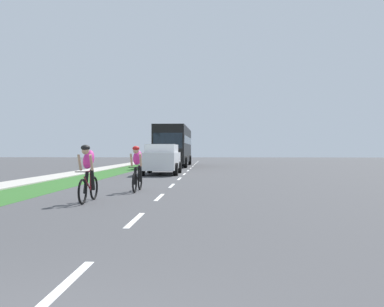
% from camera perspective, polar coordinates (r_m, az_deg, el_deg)
% --- Properties ---
extents(ground_plane, '(120.00, 120.00, 0.00)m').
position_cam_1_polar(ground_plane, '(22.25, -1.41, -3.24)').
color(ground_plane, '#424244').
extents(grass_verge, '(2.14, 70.00, 0.01)m').
position_cam_1_polar(grass_verge, '(23.09, -13.50, -3.10)').
color(grass_verge, '#2D6026').
rests_on(grass_verge, ground_plane).
extents(sidewalk_concrete, '(1.63, 70.00, 0.10)m').
position_cam_1_polar(sidewalk_concrete, '(23.68, -17.90, -3.02)').
color(sidewalk_concrete, '#B2ADA3').
rests_on(sidewalk_concrete, ground_plane).
extents(lane_markings_center, '(0.12, 53.80, 0.01)m').
position_cam_1_polar(lane_markings_center, '(26.23, -0.81, -2.67)').
color(lane_markings_center, white).
rests_on(lane_markings_center, ground_plane).
extents(cyclist_lead, '(0.42, 1.72, 1.58)m').
position_cam_1_polar(cyclist_lead, '(11.44, -14.53, -2.66)').
color(cyclist_lead, black).
rests_on(cyclist_lead, ground_plane).
extents(cyclist_trailing, '(0.42, 1.72, 1.58)m').
position_cam_1_polar(cyclist_trailing, '(14.10, -7.78, -2.06)').
color(cyclist_trailing, black).
rests_on(cyclist_trailing, ground_plane).
extents(suv_white, '(2.15, 4.70, 1.79)m').
position_cam_1_polar(suv_white, '(24.20, -4.29, -0.70)').
color(suv_white, silver).
rests_on(suv_white, ground_plane).
extents(bus_black, '(2.78, 11.60, 3.48)m').
position_cam_1_polar(bus_black, '(36.56, -2.52, 1.31)').
color(bus_black, black).
rests_on(bus_black, ground_plane).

